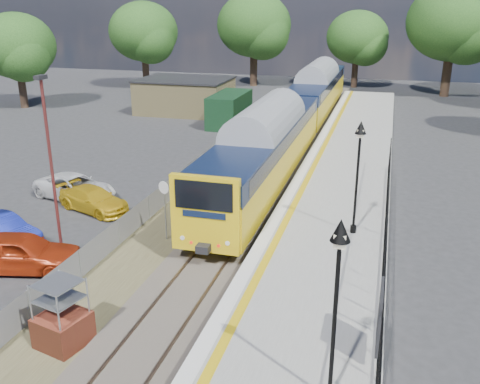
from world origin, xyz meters
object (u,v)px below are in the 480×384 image
at_px(victorian_lamp_south, 338,271).
at_px(carpark_lamp, 51,160).
at_px(car_white, 75,187).
at_px(car_blue, 3,230).
at_px(speed_sign, 165,201).
at_px(car_yellow, 94,199).
at_px(car_red, 21,252).
at_px(victorian_lamp_north, 359,152).
at_px(train, 298,111).
at_px(brick_plinth, 61,315).

bearing_deg(victorian_lamp_south, carpark_lamp, 150.86).
bearing_deg(car_white, car_blue, -162.97).
relative_size(speed_sign, car_yellow, 0.67).
height_order(carpark_lamp, car_red, carpark_lamp).
bearing_deg(car_white, victorian_lamp_north, -83.58).
distance_m(victorian_lamp_south, car_yellow, 17.52).
bearing_deg(train, speed_sign, -97.73).
bearing_deg(car_red, brick_plinth, -144.53).
distance_m(victorian_lamp_south, carpark_lamp, 13.01).
xyz_separation_m(victorian_lamp_south, car_yellow, (-12.82, 11.34, -3.72)).
distance_m(victorian_lamp_north, car_white, 15.08).
height_order(car_red, car_blue, car_red).
relative_size(brick_plinth, car_yellow, 0.54).
relative_size(train, car_white, 8.89).
distance_m(brick_plinth, carpark_lamp, 6.83).
distance_m(victorian_lamp_north, brick_plinth, 12.15).
bearing_deg(brick_plinth, victorian_lamp_south, -9.03).
distance_m(victorian_lamp_south, victorian_lamp_north, 10.00).
relative_size(victorian_lamp_north, car_yellow, 1.14).
height_order(victorian_lamp_north, car_yellow, victorian_lamp_north).
relative_size(carpark_lamp, car_blue, 1.95).
relative_size(speed_sign, carpark_lamp, 0.37).
distance_m(victorian_lamp_north, speed_sign, 8.24).
bearing_deg(car_white, car_red, -146.09).
bearing_deg(speed_sign, car_white, 171.21).
bearing_deg(carpark_lamp, victorian_lamp_south, -29.14).
xyz_separation_m(victorian_lamp_north, car_blue, (-14.35, -3.09, -3.69)).
xyz_separation_m(brick_plinth, car_white, (-6.60, 11.29, -0.39)).
height_order(victorian_lamp_north, carpark_lamp, carpark_lamp).
height_order(train, car_yellow, train).
height_order(victorian_lamp_south, brick_plinth, victorian_lamp_south).
bearing_deg(victorian_lamp_north, victorian_lamp_south, -88.85).
distance_m(victorian_lamp_north, car_blue, 15.13).
bearing_deg(train, carpark_lamp, -105.54).
relative_size(victorian_lamp_south, carpark_lamp, 0.63).
xyz_separation_m(speed_sign, car_white, (-6.60, 3.53, -1.19)).
xyz_separation_m(brick_plinth, speed_sign, (0.00, 7.76, 0.80)).
bearing_deg(carpark_lamp, train, 74.46).
distance_m(speed_sign, carpark_lamp, 4.89).
height_order(speed_sign, car_red, speed_sign).
relative_size(brick_plinth, car_red, 0.48).
height_order(victorian_lamp_north, train, victorian_lamp_north).
bearing_deg(car_yellow, victorian_lamp_north, -76.06).
bearing_deg(carpark_lamp, car_white, 117.46).
bearing_deg(car_white, car_yellow, -107.83).
bearing_deg(car_yellow, car_white, 75.69).
bearing_deg(car_blue, brick_plinth, -115.05).
relative_size(victorian_lamp_south, car_blue, 1.24).
bearing_deg(victorian_lamp_north, car_yellow, 173.93).
bearing_deg(car_red, car_blue, 38.23).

